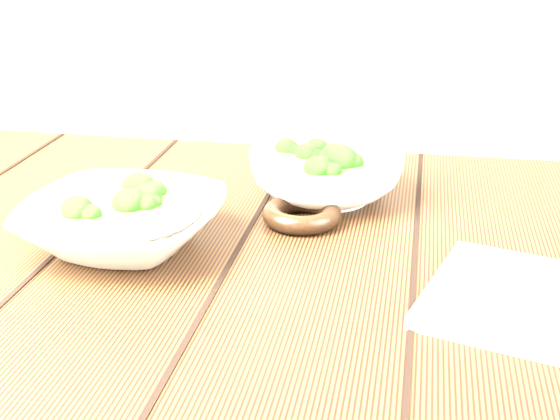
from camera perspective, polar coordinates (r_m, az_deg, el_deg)
name	(u,v)px	position (r m, az deg, el deg)	size (l,w,h in m)	color
table	(256,341)	(0.95, -1.74, -9.55)	(1.20, 0.80, 0.75)	#34210E
soup_bowl_front	(123,222)	(0.91, -11.41, -0.85)	(0.24, 0.24, 0.07)	silver
soup_bowl_back	(326,173)	(1.03, 3.38, 2.73)	(0.27, 0.27, 0.07)	silver
trivet	(302,214)	(0.96, 1.61, -0.30)	(0.10, 0.10, 0.02)	black
napkin	(552,306)	(0.81, 19.29, -6.65)	(0.24, 0.19, 0.01)	#BDB49D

